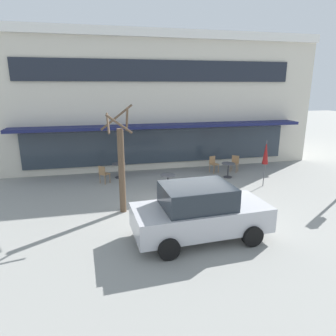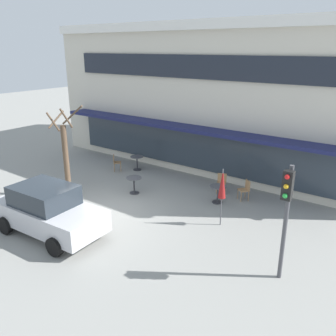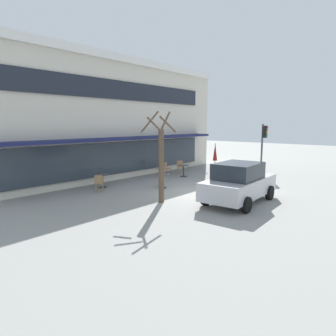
{
  "view_description": "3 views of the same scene",
  "coord_description": "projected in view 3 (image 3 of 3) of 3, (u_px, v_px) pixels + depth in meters",
  "views": [
    {
      "loc": [
        -3.37,
        -10.34,
        4.66
      ],
      "look_at": [
        -0.34,
        2.88,
        0.91
      ],
      "focal_mm": 32.0,
      "sensor_mm": 36.0,
      "label": 1
    },
    {
      "loc": [
        9.59,
        -8.8,
        6.29
      ],
      "look_at": [
        0.67,
        3.3,
        1.16
      ],
      "focal_mm": 38.0,
      "sensor_mm": 36.0,
      "label": 2
    },
    {
      "loc": [
        -12.16,
        -8.25,
        3.42
      ],
      "look_at": [
        0.05,
        2.35,
        1.02
      ],
      "focal_mm": 32.0,
      "sensor_mm": 36.0,
      "label": 3
    }
  ],
  "objects": [
    {
      "name": "traffic_light_pole",
      "position": [
        264.0,
        141.0,
        19.83
      ],
      "size": [
        0.26,
        0.44,
        3.4
      ],
      "color": "#47474C",
      "rests_on": "ground"
    },
    {
      "name": "street_tree",
      "position": [
        161.0,
        161.0,
        12.92
      ],
      "size": [
        1.23,
        1.22,
        3.99
      ],
      "color": "brown",
      "rests_on": "ground"
    },
    {
      "name": "cafe_table_near_wall",
      "position": [
        103.0,
        178.0,
        16.1
      ],
      "size": [
        0.7,
        0.7,
        0.76
      ],
      "color": "#333338",
      "rests_on": "ground"
    },
    {
      "name": "patio_umbrella_green_folded",
      "position": [
        215.0,
        152.0,
        19.01
      ],
      "size": [
        0.28,
        0.28,
        2.2
      ],
      "color": "#4C4C51",
      "rests_on": "ground"
    },
    {
      "name": "cafe_chair_1",
      "position": [
        180.0,
        166.0,
        20.7
      ],
      "size": [
        0.56,
        0.56,
        0.89
      ],
      "color": "#9E754C",
      "rests_on": "ground"
    },
    {
      "name": "ground_plane",
      "position": [
        203.0,
        193.0,
        14.93
      ],
      "size": [
        80.0,
        80.0,
        0.0
      ],
      "primitive_type": "plane",
      "color": "gray"
    },
    {
      "name": "cafe_table_by_tree",
      "position": [
        162.0,
        179.0,
        15.98
      ],
      "size": [
        0.7,
        0.7,
        0.76
      ],
      "color": "#333338",
      "rests_on": "ground"
    },
    {
      "name": "cafe_chair_0",
      "position": [
        167.0,
        168.0,
        19.88
      ],
      "size": [
        0.51,
        0.51,
        0.89
      ],
      "color": "#9E754C",
      "rests_on": "ground"
    },
    {
      "name": "building_facade",
      "position": [
        85.0,
        119.0,
        20.85
      ],
      "size": [
        18.53,
        9.1,
        7.51
      ],
      "color": "beige",
      "rests_on": "ground"
    },
    {
      "name": "cafe_table_streetside",
      "position": [
        184.0,
        169.0,
        19.48
      ],
      "size": [
        0.7,
        0.7,
        0.76
      ],
      "color": "#333338",
      "rests_on": "ground"
    },
    {
      "name": "cafe_chair_2",
      "position": [
        99.0,
        182.0,
        14.99
      ],
      "size": [
        0.57,
        0.57,
        0.89
      ],
      "color": "#9E754C",
      "rests_on": "ground"
    },
    {
      "name": "parked_sedan",
      "position": [
        239.0,
        183.0,
        12.99
      ],
      "size": [
        4.3,
        2.2,
        1.76
      ],
      "color": "#B7B7BC",
      "rests_on": "ground"
    }
  ]
}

